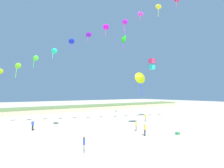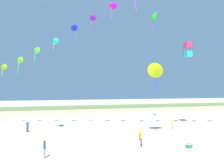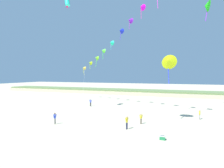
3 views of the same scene
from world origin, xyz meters
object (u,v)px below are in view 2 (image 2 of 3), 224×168
(person_near_left, at_px, (172,124))
(person_far_right, at_px, (140,133))
(person_near_right, at_px, (44,148))
(person_far_left, at_px, (141,137))
(beach_cooler, at_px, (189,146))
(person_mid_center, at_px, (28,125))
(large_kite_low_lead, at_px, (156,70))
(large_kite_high_solo, at_px, (188,49))
(large_kite_outer_drift, at_px, (153,17))

(person_near_left, relative_size, person_far_right, 1.01)
(person_near_right, bearing_deg, person_far_right, 21.08)
(person_far_left, height_order, beach_cooler, person_far_left)
(person_mid_center, relative_size, large_kite_low_lead, 0.38)
(person_mid_center, distance_m, person_far_left, 17.26)
(large_kite_low_lead, bearing_deg, person_far_right, -146.73)
(person_far_left, xyz_separation_m, large_kite_high_solo, (13.18, 10.14, 11.59))
(person_near_left, height_order, large_kite_low_lead, large_kite_low_lead)
(person_far_left, distance_m, beach_cooler, 4.94)
(person_near_right, xyz_separation_m, beach_cooler, (14.23, -0.78, -0.70))
(person_near_left, xyz_separation_m, person_mid_center, (-20.68, 4.30, 0.06))
(large_kite_high_solo, bearing_deg, large_kite_low_lead, -149.98)
(large_kite_high_solo, xyz_separation_m, large_kite_outer_drift, (-2.35, 7.70, 7.42))
(beach_cooler, bearing_deg, person_near_right, 176.88)
(person_far_left, xyz_separation_m, beach_cooler, (4.42, -2.06, -0.77))
(person_near_left, relative_size, beach_cooler, 2.61)
(person_near_left, height_order, person_near_right, person_near_right)
(person_near_right, relative_size, large_kite_high_solo, 0.65)
(person_far_left, relative_size, beach_cooler, 2.94)
(person_mid_center, distance_m, large_kite_low_lead, 19.50)
(person_mid_center, distance_m, beach_cooler, 21.86)
(person_near_left, distance_m, large_kite_outer_drift, 21.39)
(person_mid_center, bearing_deg, person_near_left, -11.76)
(person_far_right, height_order, large_kite_outer_drift, large_kite_outer_drift)
(person_near_right, relative_size, large_kite_low_lead, 0.37)
(person_near_left, bearing_deg, person_far_left, -136.98)
(large_kite_outer_drift, bearing_deg, person_far_left, -121.23)
(large_kite_outer_drift, bearing_deg, person_near_right, -137.16)
(large_kite_low_lead, distance_m, large_kite_outer_drift, 18.11)
(large_kite_low_lead, height_order, large_kite_high_solo, large_kite_high_solo)
(person_far_right, relative_size, large_kite_high_solo, 0.61)
(large_kite_outer_drift, bearing_deg, person_far_right, -122.89)
(person_near_right, height_order, person_far_right, person_near_right)
(person_near_right, relative_size, person_far_right, 1.06)
(person_near_right, distance_m, large_kite_outer_drift, 34.00)
(person_far_left, distance_m, person_far_right, 3.18)
(large_kite_low_lead, xyz_separation_m, beach_cooler, (-0.17, -7.25, -8.43))
(person_near_left, bearing_deg, beach_cooler, -113.71)
(person_near_left, relative_size, large_kite_high_solo, 0.62)
(person_mid_center, relative_size, beach_cooler, 2.80)
(person_mid_center, bearing_deg, large_kite_high_solo, -5.94)
(person_far_left, xyz_separation_m, person_far_right, (1.19, 2.95, -0.12))
(large_kite_high_solo, bearing_deg, large_kite_outer_drift, 106.98)
(large_kite_low_lead, bearing_deg, person_far_left, -131.53)
(person_near_left, bearing_deg, large_kite_high_solo, 22.53)
(large_kite_low_lead, xyz_separation_m, large_kite_outer_drift, (6.23, 12.67, 11.35))
(large_kite_low_lead, distance_m, beach_cooler, 11.12)
(person_near_right, xyz_separation_m, person_far_right, (11.00, 4.24, -0.06))
(beach_cooler, bearing_deg, person_mid_center, 137.38)
(large_kite_outer_drift, bearing_deg, large_kite_low_lead, -116.20)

